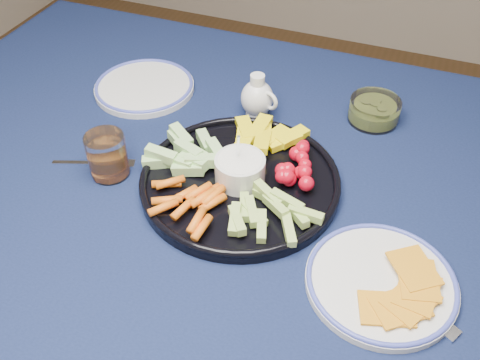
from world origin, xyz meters
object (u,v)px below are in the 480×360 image
(pickle_bowl, at_px, (374,111))
(cheese_plate, at_px, (381,280))
(creamer_pitcher, at_px, (257,98))
(juice_tumbler, at_px, (108,158))
(crudite_platter, at_px, (239,177))
(side_plate_extra, at_px, (144,87))
(dining_table, at_px, (266,218))

(pickle_bowl, xyz_separation_m, cheese_plate, (0.09, -0.42, -0.01))
(creamer_pitcher, relative_size, juice_tumbler, 1.11)
(crudite_platter, distance_m, cheese_plate, 0.31)
(cheese_plate, bearing_deg, juice_tumbler, 171.87)
(pickle_bowl, relative_size, side_plate_extra, 0.47)
(side_plate_extra, bearing_deg, dining_table, -28.72)
(creamer_pitcher, relative_size, cheese_plate, 0.41)
(creamer_pitcher, bearing_deg, crudite_platter, -78.73)
(dining_table, distance_m, side_plate_extra, 0.43)
(dining_table, distance_m, crudite_platter, 0.12)
(dining_table, height_order, pickle_bowl, pickle_bowl)
(dining_table, xyz_separation_m, pickle_bowl, (0.14, 0.28, 0.11))
(crudite_platter, height_order, cheese_plate, crudite_platter)
(creamer_pitcher, bearing_deg, dining_table, -65.28)
(dining_table, relative_size, side_plate_extra, 7.38)
(cheese_plate, bearing_deg, pickle_bowl, 102.46)
(side_plate_extra, bearing_deg, crudite_platter, -34.74)
(crudite_platter, height_order, creamer_pitcher, crudite_platter)
(dining_table, xyz_separation_m, side_plate_extra, (-0.37, 0.20, 0.10))
(cheese_plate, bearing_deg, side_plate_extra, 149.93)
(juice_tumbler, xyz_separation_m, side_plate_extra, (-0.08, 0.27, -0.03))
(pickle_bowl, relative_size, juice_tumbler, 1.22)
(creamer_pitcher, height_order, pickle_bowl, creamer_pitcher)
(dining_table, xyz_separation_m, cheese_plate, (0.24, -0.15, 0.10))
(cheese_plate, xyz_separation_m, side_plate_extra, (-0.60, 0.35, -0.00))
(cheese_plate, bearing_deg, crudite_platter, 155.68)
(side_plate_extra, bearing_deg, cheese_plate, -30.07)
(creamer_pitcher, distance_m, juice_tumbler, 0.34)
(crudite_platter, bearing_deg, juice_tumbler, -167.31)
(juice_tumbler, relative_size, side_plate_extra, 0.38)
(side_plate_extra, bearing_deg, juice_tumbler, -74.40)
(juice_tumbler, distance_m, side_plate_extra, 0.29)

